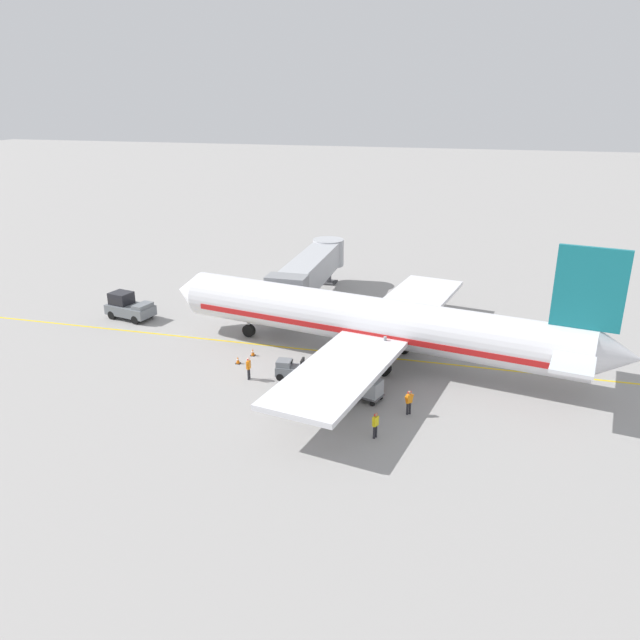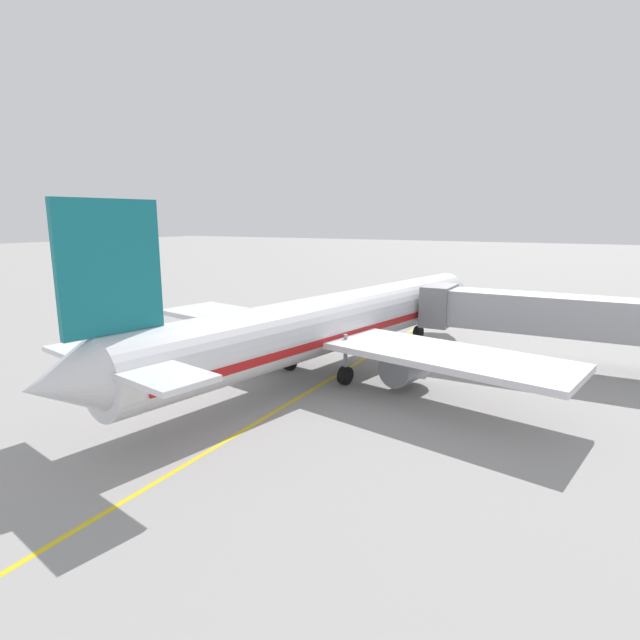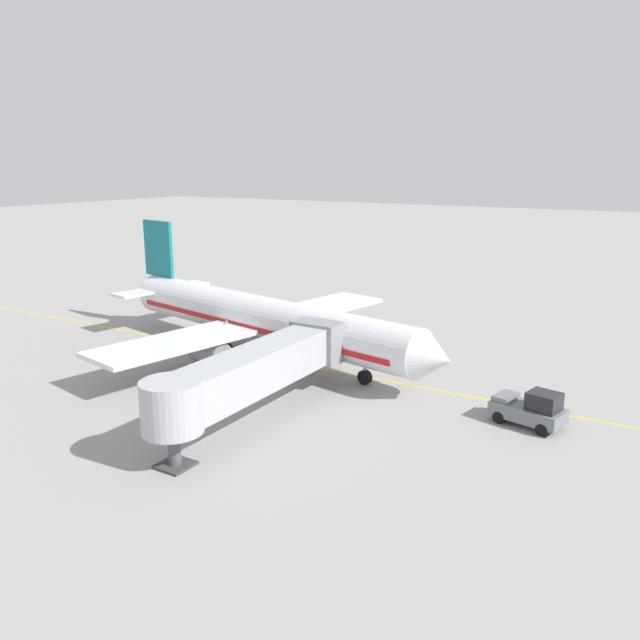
{
  "view_description": "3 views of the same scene",
  "coord_description": "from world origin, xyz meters",
  "px_view_note": "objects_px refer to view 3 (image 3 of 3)",
  "views": [
    {
      "loc": [
        -44.62,
        -8.97,
        19.79
      ],
      "look_at": [
        -0.67,
        2.64,
        2.94
      ],
      "focal_mm": 34.51,
      "sensor_mm": 36.0,
      "label": 1
    },
    {
      "loc": [
        13.83,
        -29.91,
        9.82
      ],
      "look_at": [
        -2.91,
        0.57,
        2.79
      ],
      "focal_mm": 28.05,
      "sensor_mm": 36.0,
      "label": 2
    },
    {
      "loc": [
        41.54,
        29.95,
        16.08
      ],
      "look_at": [
        -1.84,
        3.61,
        3.48
      ],
      "focal_mm": 35.46,
      "sensor_mm": 36.0,
      "label": 3
    }
  ],
  "objects_px": {
    "ground_crew_wing_walker": "(376,341)",
    "safety_cone_nose_left": "(367,363)",
    "parked_airliner": "(260,318)",
    "pushback_tractor": "(530,409)",
    "ground_crew_marshaller": "(310,314)",
    "jet_bridge": "(253,371)",
    "baggage_cart_second_in_train": "(297,326)",
    "baggage_tug_trailing": "(340,342)",
    "safety_cone_nose_right": "(382,359)",
    "baggage_cart_front": "(317,331)",
    "baggage_tug_lead": "(325,331)",
    "ground_crew_loader": "(278,319)"
  },
  "relations": [
    {
      "from": "jet_bridge",
      "to": "baggage_cart_front",
      "type": "relative_size",
      "value": 5.9
    },
    {
      "from": "jet_bridge",
      "to": "baggage_tug_lead",
      "type": "xyz_separation_m",
      "value": [
        -19.64,
        -6.43,
        -2.75
      ]
    },
    {
      "from": "safety_cone_nose_left",
      "to": "safety_cone_nose_right",
      "type": "bearing_deg",
      "value": 161.79
    },
    {
      "from": "parked_airliner",
      "to": "safety_cone_nose_left",
      "type": "bearing_deg",
      "value": 99.73
    },
    {
      "from": "jet_bridge",
      "to": "safety_cone_nose_left",
      "type": "height_order",
      "value": "jet_bridge"
    },
    {
      "from": "baggage_cart_front",
      "to": "ground_crew_wing_walker",
      "type": "bearing_deg",
      "value": 87.62
    },
    {
      "from": "parked_airliner",
      "to": "ground_crew_marshaller",
      "type": "relative_size",
      "value": 21.99
    },
    {
      "from": "baggage_tug_trailing",
      "to": "ground_crew_loader",
      "type": "xyz_separation_m",
      "value": [
        -3.19,
        -8.96,
        0.24
      ]
    },
    {
      "from": "ground_crew_wing_walker",
      "to": "ground_crew_marshaller",
      "type": "relative_size",
      "value": 1.0
    },
    {
      "from": "baggage_cart_front",
      "to": "ground_crew_marshaller",
      "type": "bearing_deg",
      "value": -142.48
    },
    {
      "from": "pushback_tractor",
      "to": "ground_crew_wing_walker",
      "type": "height_order",
      "value": "pushback_tractor"
    },
    {
      "from": "pushback_tractor",
      "to": "baggage_cart_second_in_train",
      "type": "relative_size",
      "value": 1.61
    },
    {
      "from": "ground_crew_wing_walker",
      "to": "pushback_tractor",
      "type": "bearing_deg",
      "value": 58.69
    },
    {
      "from": "ground_crew_loader",
      "to": "baggage_cart_second_in_train",
      "type": "bearing_deg",
      "value": 67.42
    },
    {
      "from": "pushback_tractor",
      "to": "ground_crew_marshaller",
      "type": "relative_size",
      "value": 2.82
    },
    {
      "from": "baggage_cart_front",
      "to": "baggage_tug_lead",
      "type": "bearing_deg",
      "value": 177.82
    },
    {
      "from": "ground_crew_wing_walker",
      "to": "safety_cone_nose_left",
      "type": "xyz_separation_m",
      "value": [
        4.12,
        1.25,
        -0.66
      ]
    },
    {
      "from": "parked_airliner",
      "to": "safety_cone_nose_right",
      "type": "xyz_separation_m",
      "value": [
        -3.37,
        10.05,
        -2.9
      ]
    },
    {
      "from": "ground_crew_loader",
      "to": "safety_cone_nose_right",
      "type": "xyz_separation_m",
      "value": [
        4.65,
        13.83,
        -0.66
      ]
    },
    {
      "from": "pushback_tractor",
      "to": "ground_crew_marshaller",
      "type": "height_order",
      "value": "pushback_tractor"
    },
    {
      "from": "baggage_tug_trailing",
      "to": "baggage_cart_front",
      "type": "distance_m",
      "value": 3.36
    },
    {
      "from": "baggage_tug_trailing",
      "to": "safety_cone_nose_right",
      "type": "relative_size",
      "value": 4.37
    },
    {
      "from": "jet_bridge",
      "to": "baggage_cart_second_in_train",
      "type": "height_order",
      "value": "jet_bridge"
    },
    {
      "from": "baggage_tug_trailing",
      "to": "ground_crew_wing_walker",
      "type": "relative_size",
      "value": 1.53
    },
    {
      "from": "parked_airliner",
      "to": "baggage_tug_trailing",
      "type": "xyz_separation_m",
      "value": [
        -4.83,
        5.18,
        -2.47
      ]
    },
    {
      "from": "baggage_tug_trailing",
      "to": "pushback_tractor",
      "type": "bearing_deg",
      "value": 65.37
    },
    {
      "from": "baggage_cart_second_in_train",
      "to": "safety_cone_nose_right",
      "type": "distance_m",
      "value": 11.29
    },
    {
      "from": "baggage_tug_lead",
      "to": "ground_crew_loader",
      "type": "distance_m",
      "value": 5.9
    },
    {
      "from": "safety_cone_nose_right",
      "to": "ground_crew_marshaller",
      "type": "bearing_deg",
      "value": -123.57
    },
    {
      "from": "baggage_tug_lead",
      "to": "baggage_cart_front",
      "type": "bearing_deg",
      "value": -2.18
    },
    {
      "from": "ground_crew_marshaller",
      "to": "ground_crew_wing_walker",
      "type": "bearing_deg",
      "value": 61.13
    },
    {
      "from": "baggage_cart_second_in_train",
      "to": "safety_cone_nose_left",
      "type": "bearing_deg",
      "value": 63.32
    },
    {
      "from": "jet_bridge",
      "to": "baggage_tug_lead",
      "type": "bearing_deg",
      "value": -161.87
    },
    {
      "from": "parked_airliner",
      "to": "ground_crew_wing_walker",
      "type": "distance_m",
      "value": 10.28
    },
    {
      "from": "jet_bridge",
      "to": "safety_cone_nose_right",
      "type": "height_order",
      "value": "jet_bridge"
    },
    {
      "from": "jet_bridge",
      "to": "baggage_tug_trailing",
      "type": "xyz_separation_m",
      "value": [
        -17.08,
        -3.34,
        -2.75
      ]
    },
    {
      "from": "jet_bridge",
      "to": "safety_cone_nose_left",
      "type": "distance_m",
      "value": 14.26
    },
    {
      "from": "ground_crew_marshaller",
      "to": "safety_cone_nose_left",
      "type": "xyz_separation_m",
      "value": [
        9.85,
        11.64,
        -0.66
      ]
    },
    {
      "from": "baggage_cart_second_in_train",
      "to": "ground_crew_loader",
      "type": "bearing_deg",
      "value": -112.58
    },
    {
      "from": "baggage_cart_front",
      "to": "baggage_cart_second_in_train",
      "type": "xyz_separation_m",
      "value": [
        -0.74,
        -2.73,
        0.0
      ]
    },
    {
      "from": "baggage_cart_front",
      "to": "safety_cone_nose_left",
      "type": "relative_size",
      "value": 5.03
    },
    {
      "from": "parked_airliner",
      "to": "baggage_cart_second_in_train",
      "type": "xyz_separation_m",
      "value": [
        -6.74,
        -0.7,
        -2.24
      ]
    },
    {
      "from": "jet_bridge",
      "to": "pushback_tractor",
      "type": "height_order",
      "value": "jet_bridge"
    },
    {
      "from": "ground_crew_marshaller",
      "to": "safety_cone_nose_left",
      "type": "relative_size",
      "value": 2.86
    },
    {
      "from": "safety_cone_nose_right",
      "to": "baggage_tug_lead",
      "type": "bearing_deg",
      "value": -116.8
    },
    {
      "from": "safety_cone_nose_right",
      "to": "baggage_cart_second_in_train",
      "type": "bearing_deg",
      "value": -107.42
    },
    {
      "from": "safety_cone_nose_left",
      "to": "baggage_cart_front",
      "type": "bearing_deg",
      "value": -120.47
    },
    {
      "from": "jet_bridge",
      "to": "ground_crew_marshaller",
      "type": "distance_m",
      "value": 26.14
    },
    {
      "from": "baggage_tug_trailing",
      "to": "baggage_cart_second_in_train",
      "type": "bearing_deg",
      "value": -108.01
    },
    {
      "from": "pushback_tractor",
      "to": "safety_cone_nose_left",
      "type": "distance_m",
      "value": 15.19
    }
  ]
}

